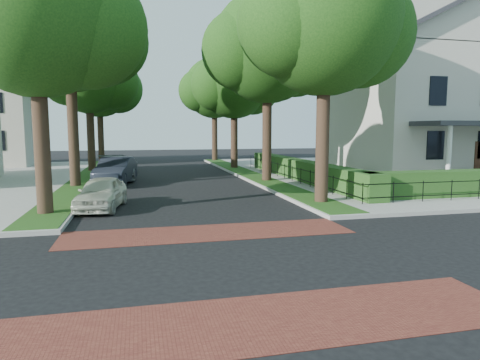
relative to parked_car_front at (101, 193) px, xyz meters
name	(u,v)px	position (x,y,z in m)	size (l,w,h in m)	color
ground	(230,263)	(3.60, -8.21, -0.66)	(120.00, 120.00, 0.00)	black
sidewalk_ne	(424,170)	(23.10, 10.79, -0.59)	(30.00, 30.00, 0.15)	gray
crosswalk_far	(209,233)	(3.60, -5.01, -0.66)	(9.00, 2.20, 0.01)	maroon
crosswalk_near	(270,320)	(3.60, -11.41, -0.66)	(9.00, 2.20, 0.01)	maroon
grass_strip_ne	(248,173)	(9.00, 10.89, -0.50)	(1.60, 29.80, 0.02)	#174012
grass_strip_nw	(86,177)	(-1.80, 10.89, -0.50)	(1.60, 29.80, 0.02)	#174012
tree_right_near	(325,23)	(9.20, -0.97, 6.96)	(7.75, 6.67, 10.66)	black
tree_right_mid	(268,49)	(9.21, 7.04, 7.32)	(8.25, 7.09, 11.22)	black
tree_right_far	(235,83)	(9.20, 16.01, 6.24)	(7.25, 6.23, 9.74)	black
tree_right_back	(215,89)	(9.20, 25.02, 6.60)	(7.50, 6.45, 10.20)	black
tree_left_near	(39,16)	(-1.80, -0.98, 6.60)	(7.50, 6.45, 10.20)	black
tree_left_mid	(72,33)	(-1.79, 7.03, 7.68)	(8.00, 6.88, 11.48)	black
tree_left_far	(90,77)	(-1.80, 16.01, 6.45)	(7.00, 6.02, 9.86)	black
tree_left_back	(100,85)	(-1.80, 25.03, 6.75)	(7.75, 6.66, 10.44)	black
hedge_main_road	(301,170)	(11.30, 6.79, 0.09)	(1.00, 18.00, 1.20)	#1F4517
fence_main_road	(288,172)	(10.50, 6.79, -0.06)	(0.06, 18.00, 0.90)	black
house_victorian	(432,88)	(21.11, 7.71, 5.36)	(13.00, 13.05, 12.48)	beige
parked_car_front	(101,193)	(0.00, 0.00, 0.00)	(1.57, 3.90, 1.33)	beige
parked_car_middle	(116,171)	(0.19, 8.19, 0.14)	(1.70, 4.88, 1.61)	black
parked_car_rear	(115,168)	(0.00, 10.71, 0.09)	(2.12, 5.21, 1.51)	slate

